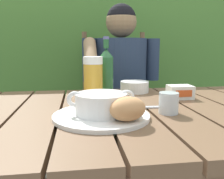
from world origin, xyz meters
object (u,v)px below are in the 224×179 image
object	(u,v)px
serving_plate	(101,116)
diner_bowl	(134,87)
beer_bottle	(106,72)
soup_bowl	(101,103)
person_eating	(121,85)
water_glass_small	(169,103)
beer_glass	(93,79)
table_knife	(142,107)
bread_roll	(128,109)
chair_near_diner	(117,109)
butter_tub	(180,92)

from	to	relation	value
serving_plate	diner_bowl	size ratio (longest dim) A/B	2.19
serving_plate	beer_bottle	bearing A→B (deg)	80.47
diner_bowl	soup_bowl	bearing A→B (deg)	-116.32
person_eating	water_glass_small	xyz separation A→B (m)	(0.03, -0.72, 0.05)
beer_glass	table_knife	bearing A→B (deg)	-41.03
serving_plate	bread_roll	size ratio (longest dim) A/B	2.28
chair_near_diner	soup_bowl	world-z (taller)	chair_near_diner
bread_roll	beer_glass	size ratio (longest dim) A/B	0.73
bread_roll	butter_tub	size ratio (longest dim) A/B	1.30
soup_bowl	beer_bottle	world-z (taller)	beer_bottle
soup_bowl	beer_bottle	size ratio (longest dim) A/B	0.80
soup_bowl	table_knife	bearing A→B (deg)	31.06
bread_roll	water_glass_small	size ratio (longest dim) A/B	1.88
bread_roll	table_knife	size ratio (longest dim) A/B	0.81
serving_plate	table_knife	bearing A→B (deg)	31.06
serving_plate	soup_bowl	distance (m)	0.04
soup_bowl	diner_bowl	size ratio (longest dim) A/B	1.53
chair_near_diner	butter_tub	distance (m)	0.77
diner_bowl	beer_glass	bearing A→B (deg)	-141.41
serving_plate	table_knife	distance (m)	0.18
person_eating	beer_glass	distance (m)	0.56
chair_near_diner	bread_roll	bearing A→B (deg)	-97.43
beer_glass	butter_tub	distance (m)	0.37
table_knife	diner_bowl	bearing A→B (deg)	81.88
beer_bottle	table_knife	world-z (taller)	beer_bottle
person_eating	beer_glass	world-z (taller)	person_eating
bread_roll	beer_glass	bearing A→B (deg)	103.57
beer_glass	table_knife	world-z (taller)	beer_glass
person_eating	soup_bowl	bearing A→B (deg)	-104.92
serving_plate	beer_bottle	distance (m)	0.33
chair_near_diner	soup_bowl	xyz separation A→B (m)	(-0.20, -0.95, 0.28)
butter_tub	table_knife	world-z (taller)	butter_tub
person_eating	bread_roll	distance (m)	0.83
serving_plate	butter_tub	xyz separation A→B (m)	(0.36, 0.24, 0.02)
person_eating	butter_tub	xyz separation A→B (m)	(0.16, -0.51, 0.05)
diner_bowl	beer_bottle	bearing A→B (deg)	-146.31
bread_roll	chair_near_diner	bearing A→B (deg)	82.57
chair_near_diner	table_knife	bearing A→B (deg)	-92.99
serving_plate	beer_glass	xyz separation A→B (m)	(-0.01, 0.24, 0.08)
person_eating	butter_tub	bearing A→B (deg)	-72.28
table_knife	soup_bowl	bearing A→B (deg)	-148.94
chair_near_diner	person_eating	xyz separation A→B (m)	(-0.00, -0.20, 0.21)
person_eating	diner_bowl	size ratio (longest dim) A/B	8.83
bread_roll	table_knife	xyz separation A→B (m)	(0.09, 0.17, -0.04)
person_eating	table_knife	bearing A→B (deg)	-93.67
soup_bowl	diner_bowl	distance (m)	0.45
chair_near_diner	butter_tub	world-z (taller)	chair_near_diner
beer_glass	butter_tub	world-z (taller)	beer_glass
beer_glass	diner_bowl	size ratio (longest dim) A/B	1.31
serving_plate	person_eating	bearing A→B (deg)	75.08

